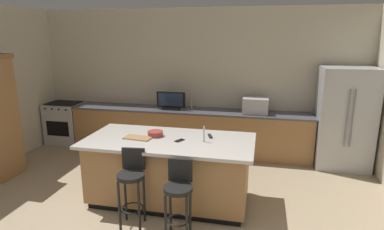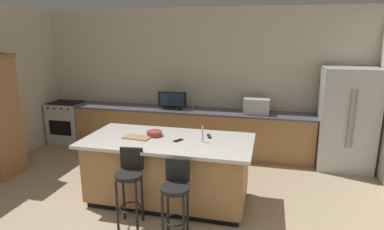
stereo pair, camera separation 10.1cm
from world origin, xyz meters
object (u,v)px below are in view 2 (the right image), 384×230
Objects in this scene: range_oven at (68,122)px; tv_monitor at (172,101)px; fruit_bowl at (154,133)px; bar_stool_left at (130,181)px; refrigerator at (346,119)px; bar_stool_right at (176,193)px; kitchen_island at (168,170)px; tv_remote at (209,136)px; cutting_board at (137,137)px; microwave at (257,106)px; cell_phone at (178,140)px.

range_oven is 1.58× the size of tv_monitor.
bar_stool_left is at bearing -93.60° from fruit_bowl.
fruit_bowl is at bearing -147.72° from refrigerator.
range_oven is 4.38m from bar_stool_right.
refrigerator is at bearing 35.83° from kitchen_island.
cutting_board is (-0.98, -0.29, -0.00)m from tv_remote.
tv_remote is 1.02m from cutting_board.
kitchen_island is 0.75m from bar_stool_left.
tv_monitor is at bearing 179.39° from refrigerator.
range_oven is 4.15× the size of fruit_bowl.
fruit_bowl reaches higher than range_oven.
tv_monitor is 2.06m from tv_remote.
tv_monitor is at bearing 99.33° from fruit_bowl.
bar_stool_right is at bearing -66.58° from kitchen_island.
bar_stool_right is at bearing -72.29° from tv_monitor.
refrigerator is 5.71m from range_oven.
kitchen_island is at bearing -34.07° from range_oven.
microwave is at bearing 53.28° from cutting_board.
microwave is at bearing 71.18° from bar_stool_right.
microwave reaches higher than range_oven.
range_oven is at bearing 178.82° from tv_monitor.
microwave is 1.26× the size of cutting_board.
tv_remote is at bearing 10.12° from fruit_bowl.
bar_stool_left reaches higher than tv_remote.
fruit_bowl is (2.77, -1.93, 0.52)m from range_oven.
kitchen_island is at bearing -22.71° from fruit_bowl.
bar_stool_right is 5.54× the size of tv_remote.
microwave is (4.12, 0.00, 0.59)m from range_oven.
bar_stool_right is (-0.78, -2.83, -0.48)m from microwave.
kitchen_island is 0.49m from cell_phone.
microwave is (-1.57, 0.09, 0.13)m from refrigerator.
tv_monitor is at bearing -1.18° from range_oven.
cell_phone is 0.47m from tv_remote.
bar_stool_left reaches higher than bar_stool_right.
bar_stool_right is at bearing -130.59° from refrigerator.
kitchen_island is at bearing -118.89° from microwave.
kitchen_island is at bearing -175.74° from tv_remote.
range_oven is 1.90× the size of microwave.
bar_stool_left reaches higher than range_oven.
microwave reaches higher than kitchen_island.
range_oven is 3.85m from bar_stool_left.
tv_remote is (1.08, -1.74, -0.10)m from tv_monitor.
tv_monitor reaches higher than range_oven.
bar_stool_right is at bearing -57.14° from fruit_bowl.
refrigerator reaches higher than fruit_bowl.
refrigerator is 3.72m from cutting_board.
cell_phone is 0.60m from cutting_board.
bar_stool_left is (-1.40, -2.72, -0.44)m from microwave.
bar_stool_left is at bearing -75.98° from cutting_board.
tv_monitor is 1.51× the size of cutting_board.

